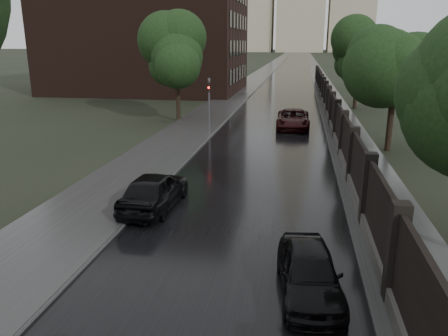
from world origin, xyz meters
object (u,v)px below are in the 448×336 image
tree_left_far (177,57)px  tree_right_c (359,58)px  car_right_far (293,119)px  tree_right_b (396,68)px  hatchback_left (154,190)px  car_right_near (309,272)px  traffic_light (209,101)px

tree_left_far → tree_right_c: 18.45m
car_right_far → tree_right_b: bearing=-47.4°
tree_right_b → hatchback_left: size_ratio=1.58×
tree_right_c → car_right_near: 35.65m
tree_right_c → hatchback_left: size_ratio=1.58×
tree_right_c → car_right_far: bearing=-116.6°
tree_left_far → car_right_far: (9.60, -1.80, -4.51)m
tree_right_c → car_right_near: bearing=-98.1°
traffic_light → hatchback_left: size_ratio=0.90×
tree_left_far → car_right_near: 27.53m
tree_right_b → tree_right_c: (0.00, 18.00, 0.00)m
tree_right_b → car_right_near: tree_right_b is taller
tree_right_b → traffic_light: tree_right_b is taller
tree_left_far → tree_right_c: tree_left_far is taller
tree_right_c → car_right_far: 13.85m
traffic_light → car_right_far: (5.90, 3.21, -1.66)m
car_right_near → car_right_far: 23.26m
tree_right_c → traffic_light: bearing=-128.2°
tree_right_c → hatchback_left: bearing=-110.3°
car_right_near → hatchback_left: bearing=132.3°
tree_right_b → car_right_near: size_ratio=1.82×
tree_right_c → traffic_light: 19.26m
tree_right_b → hatchback_left: tree_right_b is taller
tree_left_far → hatchback_left: 20.77m
tree_right_b → tree_right_c: same height
traffic_light → car_right_far: traffic_light is taller
hatchback_left → car_right_near: size_ratio=1.15×
hatchback_left → tree_left_far: bearing=-74.9°
tree_left_far → car_right_far: bearing=-10.6°
car_right_far → hatchback_left: bearing=-106.7°
tree_right_b → car_right_far: size_ratio=1.33×
tree_right_c → car_right_far: (-5.90, -11.80, -4.21)m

